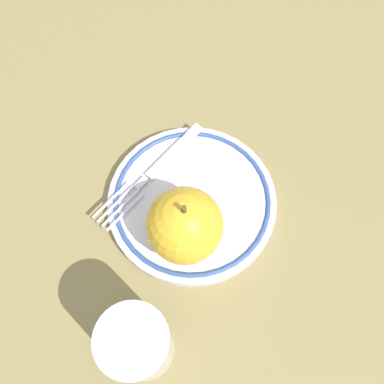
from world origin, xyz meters
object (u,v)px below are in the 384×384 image
at_px(fork, 154,171).
at_px(drinking_glass, 138,344).
at_px(plate, 192,201).
at_px(apple_red_whole, 185,225).

distance_m(fork, drinking_glass, 0.21).
xyz_separation_m(plate, apple_red_whole, (0.04, -0.03, 0.05)).
relative_size(apple_red_whole, fork, 0.55).
bearing_deg(apple_red_whole, drinking_glass, -52.45).
xyz_separation_m(apple_red_whole, drinking_glass, (0.08, -0.10, -0.01)).
height_order(plate, apple_red_whole, apple_red_whole).
bearing_deg(apple_red_whole, fork, 172.94).
distance_m(plate, fork, 0.06).
bearing_deg(drinking_glass, fork, 146.62).
bearing_deg(plate, fork, -159.92).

